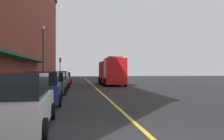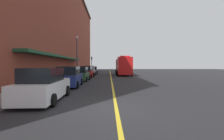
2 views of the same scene
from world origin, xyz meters
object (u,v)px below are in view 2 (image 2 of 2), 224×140
(parked_car_1, at_px, (69,77))
(fire_truck, at_px, (123,66))
(parked_car_3, at_px, (87,72))
(parked_car_5, at_px, (93,70))
(parked_car_4, at_px, (90,71))
(parking_meter_2, at_px, (72,72))
(parking_meter_0, at_px, (75,72))
(street_lamp_left, at_px, (77,52))
(parked_car_0, at_px, (44,85))
(parked_car_2, at_px, (81,74))
(parking_meter_1, at_px, (77,71))
(traffic_light_near, at_px, (92,61))

(parked_car_1, bearing_deg, fire_truck, -22.34)
(parked_car_3, xyz_separation_m, parked_car_5, (0.03, 11.39, -0.06))
(parked_car_4, xyz_separation_m, parking_meter_2, (-1.32, -9.87, 0.18))
(parked_car_1, height_order, parking_meter_2, parked_car_1)
(parked_car_3, distance_m, fire_truck, 9.27)
(parking_meter_0, xyz_separation_m, street_lamp_left, (-0.60, 5.16, 3.34))
(parked_car_3, height_order, parking_meter_2, parked_car_3)
(parking_meter_2, bearing_deg, parked_car_1, -79.51)
(parked_car_1, bearing_deg, parking_meter_0, 6.37)
(parked_car_0, relative_size, parked_car_2, 1.16)
(parking_meter_0, distance_m, parking_meter_1, 2.27)
(street_lamp_left, relative_size, traffic_light_near, 1.61)
(parked_car_5, relative_size, street_lamp_left, 0.62)
(fire_truck, xyz_separation_m, parking_meter_0, (-7.89, -8.93, -0.70))
(parked_car_2, relative_size, parked_car_3, 0.86)
(street_lamp_left, bearing_deg, parked_car_3, -54.26)
(parking_meter_1, height_order, parking_meter_2, same)
(parking_meter_1, xyz_separation_m, street_lamp_left, (-0.60, 2.89, 3.34))
(parking_meter_1, bearing_deg, parked_car_5, 82.63)
(parked_car_4, relative_size, parked_car_5, 1.03)
(parked_car_0, height_order, parked_car_2, parked_car_0)
(parked_car_2, distance_m, parking_meter_0, 3.39)
(parked_car_2, height_order, parking_meter_0, parked_car_2)
(parked_car_0, bearing_deg, fire_truck, -16.48)
(parked_car_5, distance_m, fire_truck, 8.05)
(parked_car_1, xyz_separation_m, parking_meter_2, (-1.32, 7.13, 0.19))
(parked_car_5, bearing_deg, parked_car_1, 178.85)
(parked_car_3, distance_m, parking_meter_1, 1.47)
(parked_car_3, relative_size, parked_car_5, 1.14)
(parked_car_4, distance_m, fire_truck, 6.67)
(parking_meter_1, relative_size, street_lamp_left, 0.19)
(traffic_light_near, bearing_deg, parked_car_4, -85.44)
(parked_car_1, height_order, traffic_light_near, traffic_light_near)
(fire_truck, relative_size, street_lamp_left, 1.29)
(parked_car_2, xyz_separation_m, parked_car_4, (-0.12, 11.19, 0.05))
(parking_meter_2, bearing_deg, parked_car_0, -84.05)
(fire_truck, distance_m, parking_meter_1, 10.34)
(parked_car_3, bearing_deg, fire_truck, -42.42)
(parked_car_1, bearing_deg, parked_car_0, 178.61)
(parking_meter_0, distance_m, street_lamp_left, 6.17)
(parked_car_2, relative_size, traffic_light_near, 0.98)
(parked_car_3, distance_m, parked_car_5, 11.40)
(parked_car_4, distance_m, parked_car_5, 5.57)
(parking_meter_1, bearing_deg, parked_car_0, -85.41)
(parking_meter_0, relative_size, parking_meter_2, 1.00)
(parked_car_0, xyz_separation_m, parked_car_1, (-0.08, 6.27, 0.01))
(parked_car_5, distance_m, street_lamp_left, 9.50)
(parked_car_0, height_order, parked_car_1, parked_car_1)
(parked_car_0, bearing_deg, parking_meter_0, 3.88)
(parked_car_1, xyz_separation_m, fire_truck, (6.57, 17.79, 0.89))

